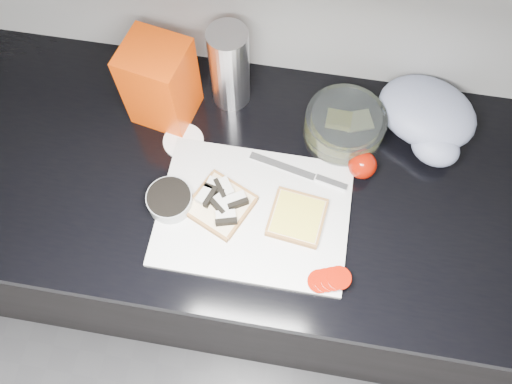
% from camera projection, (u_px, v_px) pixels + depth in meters
% --- Properties ---
extents(base_cabinet, '(3.50, 0.60, 0.86)m').
position_uv_depth(base_cabinet, '(285.00, 248.00, 1.52)').
color(base_cabinet, black).
rests_on(base_cabinet, ground).
extents(countertop, '(3.50, 0.64, 0.04)m').
position_uv_depth(countertop, '(296.00, 185.00, 1.11)').
color(countertop, black).
rests_on(countertop, base_cabinet).
extents(cutting_board, '(0.40, 0.30, 0.01)m').
position_uv_depth(cutting_board, '(254.00, 213.00, 1.06)').
color(cutting_board, silver).
rests_on(cutting_board, countertop).
extents(bread_left, '(0.16, 0.16, 0.04)m').
position_uv_depth(bread_left, '(221.00, 203.00, 1.05)').
color(bread_left, beige).
rests_on(bread_left, cutting_board).
extents(bread_right, '(0.13, 0.13, 0.02)m').
position_uv_depth(bread_right, '(297.00, 217.00, 1.04)').
color(bread_right, beige).
rests_on(bread_right, cutting_board).
extents(tomato_slices, '(0.09, 0.07, 0.02)m').
position_uv_depth(tomato_slices, '(329.00, 280.00, 0.98)').
color(tomato_slices, '#971103').
rests_on(tomato_slices, cutting_board).
extents(knife, '(0.22, 0.06, 0.01)m').
position_uv_depth(knife, '(310.00, 176.00, 1.08)').
color(knife, silver).
rests_on(knife, cutting_board).
extents(seed_tub, '(0.10, 0.10, 0.05)m').
position_uv_depth(seed_tub, '(170.00, 201.00, 1.04)').
color(seed_tub, '#9DA2A2').
rests_on(seed_tub, countertop).
extents(tub_lid, '(0.12, 0.12, 0.01)m').
position_uv_depth(tub_lid, '(183.00, 141.00, 1.13)').
color(tub_lid, white).
rests_on(tub_lid, countertop).
extents(glass_bowl, '(0.18, 0.18, 0.07)m').
position_uv_depth(glass_bowl, '(344.00, 126.00, 1.11)').
color(glass_bowl, silver).
rests_on(glass_bowl, countertop).
extents(bread_bag, '(0.15, 0.14, 0.21)m').
position_uv_depth(bread_bag, '(160.00, 83.00, 1.08)').
color(bread_bag, '#FF3C04').
rests_on(bread_bag, countertop).
extents(steel_canister, '(0.09, 0.09, 0.21)m').
position_uv_depth(steel_canister, '(229.00, 68.00, 1.09)').
color(steel_canister, silver).
rests_on(steel_canister, countertop).
extents(grocery_bag, '(0.27, 0.27, 0.10)m').
position_uv_depth(grocery_bag, '(428.00, 117.00, 1.11)').
color(grocery_bag, '#949BB6').
rests_on(grocery_bag, countertop).
extents(whole_tomatoes, '(0.06, 0.06, 0.06)m').
position_uv_depth(whole_tomatoes, '(362.00, 165.00, 1.07)').
color(whole_tomatoes, '#971103').
rests_on(whole_tomatoes, countertop).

